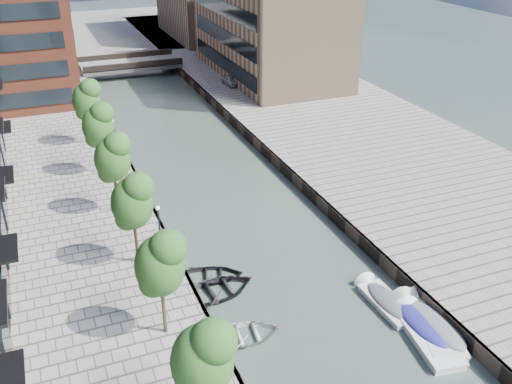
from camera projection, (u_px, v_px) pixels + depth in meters
water at (200, 163)px, 51.14m from camera, size 300.00×300.00×0.00m
quay_right at (355, 134)px, 56.24m from camera, size 20.00×140.00×1.00m
quay_wall_left at (131, 169)px, 48.88m from camera, size 0.25×140.00×1.00m
quay_wall_right at (263, 148)px, 52.94m from camera, size 0.25×140.00×1.00m
far_closure at (100, 32)px, 100.48m from camera, size 80.00×40.00×1.00m
tan_block_near at (268, 18)px, 71.01m from camera, size 12.00×25.00×14.00m
bridge at (130, 64)px, 76.94m from camera, size 13.00×6.00×1.30m
tree_1 at (202, 357)px, 21.94m from camera, size 2.50×2.50×5.95m
tree_2 at (159, 262)px, 27.72m from camera, size 2.50×2.50×5.95m
tree_3 at (132, 200)px, 33.50m from camera, size 2.50×2.50×5.95m
tree_4 at (112, 156)px, 39.28m from camera, size 2.50×2.50×5.95m
tree_5 at (97, 123)px, 45.07m from camera, size 2.50×2.50×5.95m
tree_6 at (86, 98)px, 50.85m from camera, size 2.50×2.50×5.95m
lamp_1 at (160, 230)px, 33.92m from camera, size 0.24×0.24×4.12m
lamp_2 at (114, 138)px, 47.14m from camera, size 0.24×0.24×4.12m
sloop_1 at (216, 294)px, 34.08m from camera, size 5.36×4.12×1.03m
sloop_3 at (244, 338)px, 30.66m from camera, size 4.57×3.47×0.89m
sloop_4 at (211, 279)px, 35.51m from camera, size 4.73×3.89×0.85m
motorboat_1 at (433, 322)px, 31.47m from camera, size 3.57×5.77×1.82m
motorboat_2 at (422, 332)px, 30.97m from camera, size 2.58×5.42×1.73m
motorboat_3 at (418, 322)px, 31.54m from camera, size 2.72×5.37×1.71m
motorboat_4 at (383, 300)px, 33.33m from camera, size 1.66×4.55×1.51m
car at (231, 80)px, 69.30m from camera, size 1.63×3.53×1.17m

